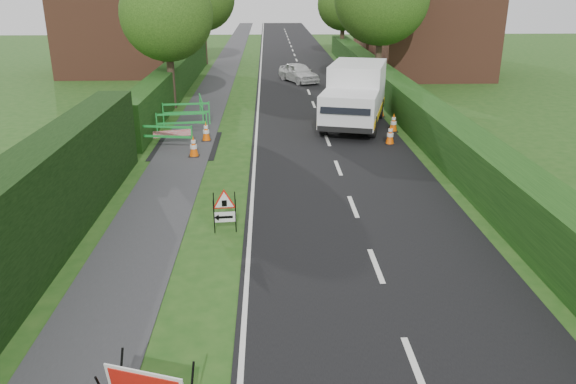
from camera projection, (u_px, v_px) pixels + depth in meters
name	position (u px, v px, depth m)	size (l,w,h in m)	color
ground	(263.00, 292.00, 11.44)	(120.00, 120.00, 0.00)	#1E4915
road_surface	(297.00, 62.00, 44.27)	(6.00, 90.00, 0.02)	black
footpath	(227.00, 62.00, 44.09)	(2.00, 90.00, 0.02)	#2D2D30
hedge_west_near	(15.00, 296.00, 11.27)	(1.10, 18.00, 2.50)	black
hedge_west_far	(177.00, 93.00, 31.86)	(1.00, 24.00, 1.80)	#14380F
hedge_east	(402.00, 115.00, 26.63)	(1.20, 50.00, 1.50)	#14380F
house_west	(118.00, 29.00, 38.16)	(7.50, 7.40, 7.88)	brown
house_east_a	(431.00, 31.00, 37.00)	(7.50, 7.40, 7.88)	brown
house_east_b	(399.00, 18.00, 50.13)	(7.50, 7.40, 7.88)	brown
tree_nw	(167.00, 15.00, 26.55)	(4.40, 4.40, 6.70)	#2D2116
tree_fe	(343.00, 4.00, 45.73)	(4.20, 4.20, 6.33)	#2D2116
triangle_sign	(223.00, 208.00, 13.86)	(0.73, 0.73, 0.99)	black
works_van	(355.00, 94.00, 24.30)	(3.63, 6.08, 2.60)	silver
traffic_cone_0	(390.00, 134.00, 21.71)	(0.38, 0.38, 0.79)	black
traffic_cone_1	(394.00, 122.00, 23.56)	(0.38, 0.38, 0.79)	black
traffic_cone_2	(381.00, 108.00, 26.20)	(0.38, 0.38, 0.79)	black
traffic_cone_3	(194.00, 146.00, 20.15)	(0.38, 0.38, 0.79)	black
traffic_cone_4	(206.00, 131.00, 22.17)	(0.38, 0.38, 0.79)	black
ped_barrier_0	(166.00, 134.00, 20.77)	(2.09, 0.66, 1.00)	green
ped_barrier_1	(182.00, 121.00, 22.79)	(2.09, 0.62, 1.00)	green
ped_barrier_2	(186.00, 111.00, 24.64)	(2.09, 0.59, 1.00)	green
ped_barrier_3	(201.00, 105.00, 25.65)	(0.70, 2.09, 1.00)	green
redwhite_plank	(174.00, 145.00, 21.78)	(1.50, 0.04, 0.25)	red
hatchback_car	(299.00, 73.00, 35.21)	(1.39, 3.47, 1.18)	silver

